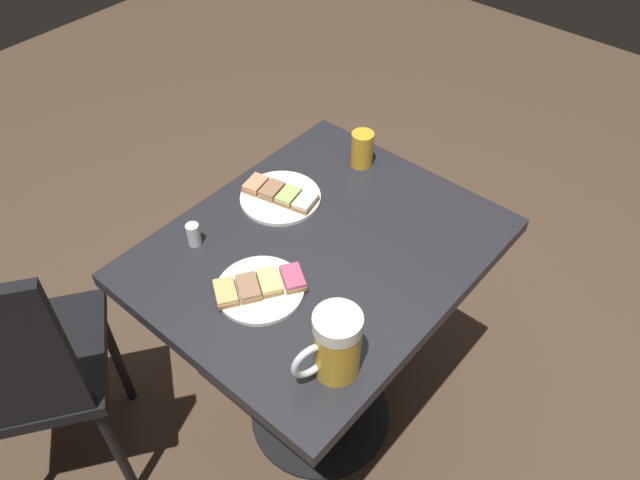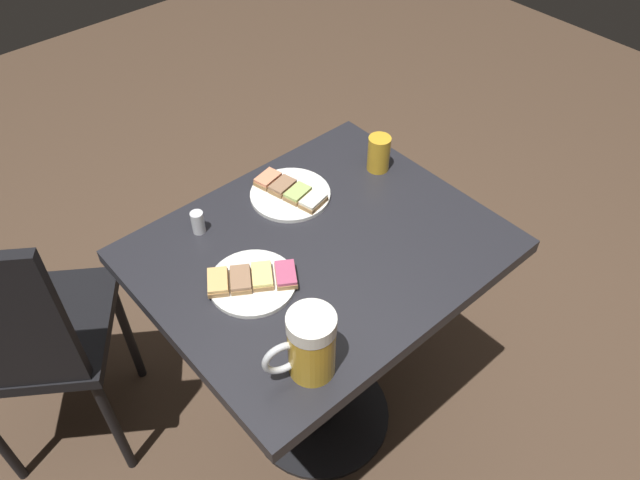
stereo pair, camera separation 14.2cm
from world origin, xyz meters
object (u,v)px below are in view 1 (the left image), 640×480
cafe_chair (18,372)px  plate_near (280,196)px  salt_shaker (194,234)px  beer_mug (335,345)px  beer_glass_small (362,149)px  plate_far (260,288)px

cafe_chair → plate_near: bearing=16.0°
salt_shaker → cafe_chair: (-0.19, -0.43, -0.26)m
salt_shaker → cafe_chair: cafe_chair is taller
salt_shaker → cafe_chair: size_ratio=0.06×
beer_mug → beer_glass_small: 0.65m
beer_glass_small → cafe_chair: size_ratio=0.10×
plate_near → salt_shaker: salt_shaker is taller
beer_mug → plate_far: bearing=169.4°
beer_mug → salt_shaker: beer_mug is taller
plate_far → cafe_chair: bearing=-133.7°
plate_far → cafe_chair: size_ratio=0.22×
beer_glass_small → plate_near: bearing=-105.0°
plate_near → plate_far: size_ratio=1.01×
plate_far → beer_glass_small: beer_glass_small is taller
plate_near → beer_mug: bearing=-35.0°
plate_far → cafe_chair: cafe_chair is taller
plate_near → cafe_chair: cafe_chair is taller
salt_shaker → plate_near: bearing=79.8°
plate_far → cafe_chair: 0.64m
plate_near → beer_glass_small: size_ratio=2.09×
plate_near → salt_shaker: size_ratio=3.51×
beer_mug → cafe_chair: bearing=-149.9°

